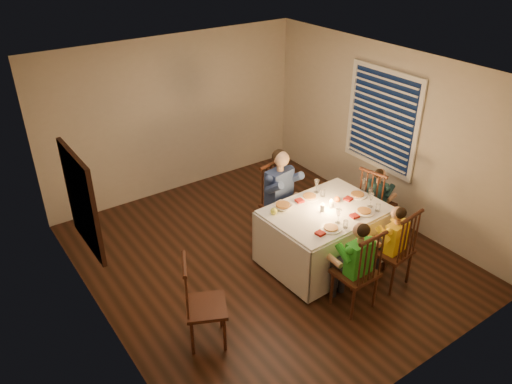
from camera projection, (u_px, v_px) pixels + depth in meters
ground at (265, 256)px, 6.96m from camera, size 5.00×5.00×0.00m
wall_left at (91, 231)px, 5.19m from camera, size 0.02×5.00×2.60m
wall_right at (387, 134)px, 7.45m from camera, size 0.02×5.00×2.60m
wall_back at (175, 116)px, 8.10m from camera, size 4.50×0.02×2.60m
ceiling at (267, 72)px, 5.68m from camera, size 5.00×5.00×0.00m
dining_table at (325, 225)px, 6.60m from camera, size 1.61×1.19×0.79m
chair_adult at (279, 234)px, 7.45m from camera, size 0.53×0.51×1.11m
chair_near_left at (351, 304)px, 6.11m from camera, size 0.47×0.45×1.11m
chair_near_right at (386, 282)px, 6.49m from camera, size 0.51×0.49×1.11m
chair_end at (372, 233)px, 7.46m from camera, size 0.52×0.54×1.11m
chair_extra at (208, 340)px, 5.61m from camera, size 0.59×0.60×1.11m
adult at (279, 234)px, 7.45m from camera, size 0.59×0.56×1.36m
child_green at (351, 304)px, 6.11m from camera, size 0.43×0.40×1.19m
child_yellow at (386, 282)px, 6.49m from camera, size 0.43×0.40×1.14m
child_teal at (372, 233)px, 7.46m from camera, size 0.40×0.42×1.08m
setting_adult at (309, 197)px, 6.75m from camera, size 0.27×0.27×0.02m
setting_green at (331, 229)px, 6.08m from camera, size 0.27×0.27×0.02m
setting_yellow at (364, 212)px, 6.42m from camera, size 0.27×0.27×0.02m
setting_teal at (357, 195)px, 6.80m from camera, size 0.27×0.27×0.02m
candle_left at (322, 208)px, 6.43m from camera, size 0.06×0.06×0.10m
candle_right at (331, 204)px, 6.51m from camera, size 0.06×0.06×0.10m
squash at (274, 211)px, 6.37m from camera, size 0.09×0.09×0.09m
orange_fruit at (337, 199)px, 6.64m from camera, size 0.08×0.08×0.08m
serving_bowl at (283, 207)px, 6.50m from camera, size 0.28×0.28×0.06m
wall_mirror at (82, 201)px, 5.33m from camera, size 0.06×0.95×1.15m
window_blinds at (382, 120)px, 7.40m from camera, size 0.07×1.34×1.54m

